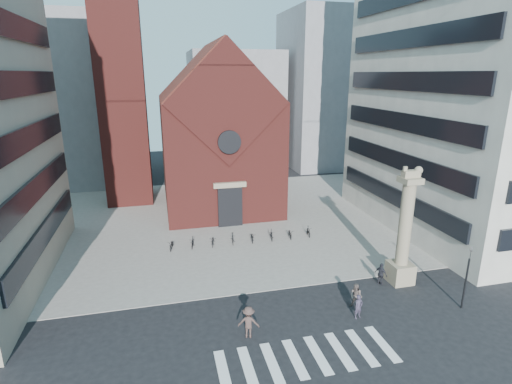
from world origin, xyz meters
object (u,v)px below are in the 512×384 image
pedestrian_0 (359,307)px  pedestrian_1 (356,296)px  scooter_0 (172,245)px  traffic_light (467,276)px  pedestrian_2 (381,274)px  lion_column (404,238)px

pedestrian_0 → pedestrian_1: pedestrian_1 is taller
pedestrian_0 → scooter_0: pedestrian_0 is taller
pedestrian_1 → scooter_0: (-11.21, 11.97, -0.40)m
traffic_light → scooter_0: size_ratio=2.78×
scooter_0 → traffic_light: bearing=-27.3°
pedestrian_1 → pedestrian_2: bearing=88.7°
pedestrian_2 → scooter_0: (-14.40, 9.60, -0.37)m
scooter_0 → lion_column: bearing=-21.2°
lion_column → pedestrian_2: lion_column is taller
pedestrian_2 → pedestrian_1: bearing=101.9°
pedestrian_1 → pedestrian_0: bearing=-56.8°
pedestrian_0 → pedestrian_2: 4.90m
lion_column → traffic_light: lion_column is taller
traffic_light → scooter_0: (-17.93, 13.60, -1.83)m
traffic_light → scooter_0: 22.58m
pedestrian_2 → scooter_0: 17.31m
traffic_light → pedestrian_2: bearing=131.4°
lion_column → scooter_0: size_ratio=5.61×
pedestrian_1 → scooter_0: size_ratio=1.11×
traffic_light → pedestrian_1: size_ratio=2.51×
scooter_0 → pedestrian_2: bearing=-23.8°
traffic_light → scooter_0: traffic_light is taller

